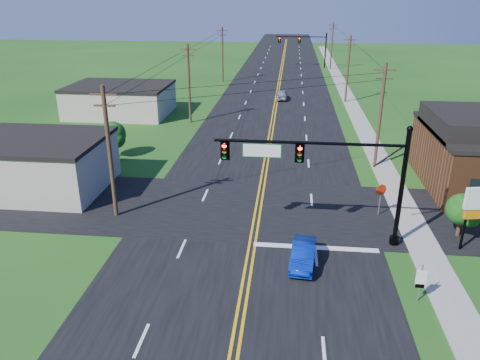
# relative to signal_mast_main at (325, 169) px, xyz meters

# --- Properties ---
(ground) EXTENTS (260.00, 260.00, 0.00)m
(ground) POSITION_rel_signal_mast_main_xyz_m (-4.34, -8.00, -4.75)
(ground) COLOR #164814
(ground) RESTS_ON ground
(road_main) EXTENTS (16.00, 220.00, 0.04)m
(road_main) POSITION_rel_signal_mast_main_xyz_m (-4.34, 42.00, -4.73)
(road_main) COLOR black
(road_main) RESTS_ON ground
(road_cross) EXTENTS (70.00, 10.00, 0.04)m
(road_cross) POSITION_rel_signal_mast_main_xyz_m (-4.34, 4.00, -4.73)
(road_cross) COLOR black
(road_cross) RESTS_ON ground
(sidewalk) EXTENTS (2.00, 160.00, 0.08)m
(sidewalk) POSITION_rel_signal_mast_main_xyz_m (6.16, 32.00, -4.71)
(sidewalk) COLOR gray
(sidewalk) RESTS_ON ground
(signal_mast_main) EXTENTS (11.30, 0.60, 7.48)m
(signal_mast_main) POSITION_rel_signal_mast_main_xyz_m (0.00, 0.00, 0.00)
(signal_mast_main) COLOR black
(signal_mast_main) RESTS_ON ground
(signal_mast_far) EXTENTS (10.98, 0.60, 7.48)m
(signal_mast_far) POSITION_rel_signal_mast_main_xyz_m (0.10, 72.00, -0.20)
(signal_mast_far) COLOR black
(signal_mast_far) RESTS_ON ground
(cream_bldg_near) EXTENTS (10.20, 8.20, 4.10)m
(cream_bldg_near) POSITION_rel_signal_mast_main_xyz_m (-21.34, 6.00, -2.69)
(cream_bldg_near) COLOR beige
(cream_bldg_near) RESTS_ON ground
(cream_bldg_far) EXTENTS (12.20, 9.20, 3.70)m
(cream_bldg_far) POSITION_rel_signal_mast_main_xyz_m (-23.34, 30.00, -2.89)
(cream_bldg_far) COLOR beige
(cream_bldg_far) RESTS_ON ground
(utility_pole_left_a) EXTENTS (1.80, 0.28, 9.00)m
(utility_pole_left_a) POSITION_rel_signal_mast_main_xyz_m (-13.84, 2.00, -0.03)
(utility_pole_left_a) COLOR #3D2E1B
(utility_pole_left_a) RESTS_ON ground
(utility_pole_left_b) EXTENTS (1.80, 0.28, 9.00)m
(utility_pole_left_b) POSITION_rel_signal_mast_main_xyz_m (-13.84, 27.00, -0.03)
(utility_pole_left_b) COLOR #3D2E1B
(utility_pole_left_b) RESTS_ON ground
(utility_pole_left_c) EXTENTS (1.80, 0.28, 9.00)m
(utility_pole_left_c) POSITION_rel_signal_mast_main_xyz_m (-13.84, 54.00, -0.03)
(utility_pole_left_c) COLOR #3D2E1B
(utility_pole_left_c) RESTS_ON ground
(utility_pole_right_a) EXTENTS (1.80, 0.28, 9.00)m
(utility_pole_right_a) POSITION_rel_signal_mast_main_xyz_m (5.46, 14.00, -0.03)
(utility_pole_right_a) COLOR #3D2E1B
(utility_pole_right_a) RESTS_ON ground
(utility_pole_right_b) EXTENTS (1.80, 0.28, 9.00)m
(utility_pole_right_b) POSITION_rel_signal_mast_main_xyz_m (5.46, 40.00, -0.03)
(utility_pole_right_b) COLOR #3D2E1B
(utility_pole_right_b) RESTS_ON ground
(utility_pole_right_c) EXTENTS (1.80, 0.28, 9.00)m
(utility_pole_right_c) POSITION_rel_signal_mast_main_xyz_m (5.46, 70.00, -0.03)
(utility_pole_right_c) COLOR #3D2E1B
(utility_pole_right_c) RESTS_ON ground
(tree_right_back) EXTENTS (3.00, 3.00, 4.10)m
(tree_right_back) POSITION_rel_signal_mast_main_xyz_m (11.66, 18.00, -2.15)
(tree_right_back) COLOR #3D2E1B
(tree_right_back) RESTS_ON ground
(shrub_corner) EXTENTS (2.00, 2.00, 2.86)m
(shrub_corner) POSITION_rel_signal_mast_main_xyz_m (8.66, 1.50, -2.90)
(shrub_corner) COLOR #3D2E1B
(shrub_corner) RESTS_ON ground
(tree_left) EXTENTS (2.40, 2.40, 3.37)m
(tree_left) POSITION_rel_signal_mast_main_xyz_m (-18.34, 14.00, -2.59)
(tree_left) COLOR #3D2E1B
(tree_left) RESTS_ON ground
(blue_car) EXTENTS (1.65, 3.81, 1.22)m
(blue_car) POSITION_rel_signal_mast_main_xyz_m (-1.14, -2.92, -4.14)
(blue_car) COLOR #07249E
(blue_car) RESTS_ON ground
(distant_car) EXTENTS (1.69, 4.01, 1.36)m
(distant_car) POSITION_rel_signal_mast_main_xyz_m (-3.50, 40.78, -4.07)
(distant_car) COLOR #B9B8BD
(distant_car) RESTS_ON ground
(route_sign) EXTENTS (0.52, 0.08, 2.09)m
(route_sign) POSITION_rel_signal_mast_main_xyz_m (4.51, -5.72, -3.53)
(route_sign) COLOR slate
(route_sign) RESTS_ON ground
(stop_sign) EXTENTS (0.78, 0.36, 2.33)m
(stop_sign) POSITION_rel_signal_mast_main_xyz_m (4.16, 3.98, -3.07)
(stop_sign) COLOR slate
(stop_sign) RESTS_ON ground
(pylon_sign) EXTENTS (1.99, 0.64, 4.05)m
(pylon_sign) POSITION_rel_signal_mast_main_xyz_m (8.94, -0.21, -1.79)
(pylon_sign) COLOR black
(pylon_sign) RESTS_ON ground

